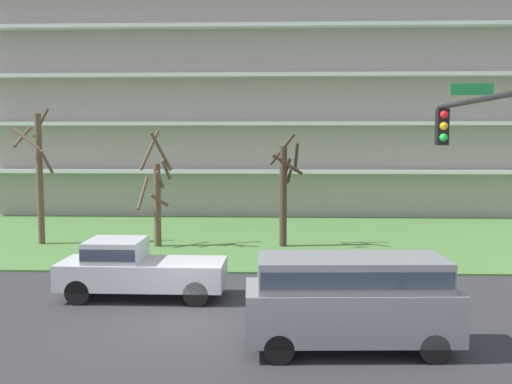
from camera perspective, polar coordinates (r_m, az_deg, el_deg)
ground at (r=17.13m, az=-7.03°, el=-12.65°), size 160.00×160.00×0.00m
grass_lawn_strip at (r=30.65m, az=-2.87°, el=-4.52°), size 80.00×16.00×0.08m
apartment_building at (r=43.91m, az=-1.36°, el=10.64°), size 38.46×12.08×18.69m
tree_far_left at (r=30.15m, az=-20.66°, el=1.76°), size 1.66×1.95×6.77m
tree_left at (r=28.08m, az=-9.79°, el=-0.27°), size 1.65×1.65×5.67m
tree_center at (r=27.70m, az=2.82°, el=0.31°), size 1.62×1.67×5.52m
van_gray_near_left at (r=14.72m, az=9.33°, el=-10.02°), size 5.29×2.24×2.36m
pickup_silver_center_left at (r=19.63m, az=-11.78°, el=-7.32°), size 5.42×2.07×1.95m
traffic_signal_mast at (r=12.05m, az=21.92°, el=0.89°), size 0.90×5.47×6.45m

